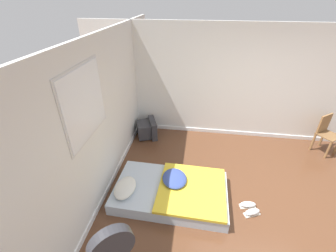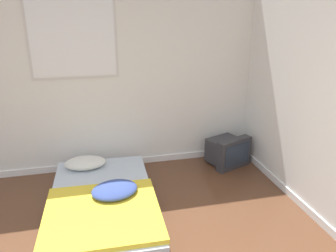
% 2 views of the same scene
% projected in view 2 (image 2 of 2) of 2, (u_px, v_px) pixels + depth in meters
% --- Properties ---
extents(wall_back, '(7.27, 0.08, 2.60)m').
position_uv_depth(wall_back, '(76.00, 79.00, 4.26)').
color(wall_back, white).
rests_on(wall_back, ground_plane).
extents(mattress_bed, '(1.18, 1.94, 0.36)m').
position_uv_depth(mattress_bed, '(102.00, 202.00, 3.62)').
color(mattress_bed, silver).
rests_on(mattress_bed, ground_plane).
extents(crt_tv, '(0.63, 0.59, 0.43)m').
position_uv_depth(crt_tv, '(227.00, 151.00, 4.74)').
color(crt_tv, '#333338').
rests_on(crt_tv, ground_plane).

